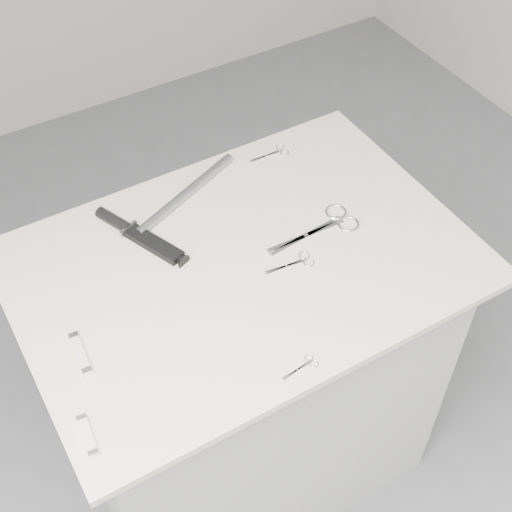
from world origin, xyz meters
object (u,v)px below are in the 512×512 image
pocket_knife_b (87,436)px  tiny_scissors (304,366)px  plinth (246,377)px  large_shears (329,224)px  embroidery_scissors_b (275,153)px  sheathed_knife (135,233)px  metal_rail (186,193)px  pocket_knife_a (80,353)px  embroidery_scissors_a (297,262)px

pocket_knife_b → tiny_scissors: bearing=-93.7°
plinth → large_shears: 0.52m
tiny_scissors → pocket_knife_b: size_ratio=0.92×
embroidery_scissors_b → sheathed_knife: 0.44m
large_shears → pocket_knife_b: pocket_knife_b is taller
plinth → metal_rail: size_ratio=2.69×
pocket_knife_a → metal_rail: size_ratio=0.32×
embroidery_scissors_a → embroidery_scissors_b: bearing=72.1°
plinth → pocket_knife_a: size_ratio=8.49×
pocket_knife_a → plinth: bearing=-77.5°
sheathed_knife → tiny_scissors: bearing=173.1°
metal_rail → large_shears: bearing=-46.6°
plinth → sheathed_knife: bearing=132.3°
embroidery_scissors_a → large_shears: bearing=31.8°
plinth → embroidery_scissors_b: bearing=47.9°
large_shears → embroidery_scissors_b: large_shears is taller
sheathed_knife → pocket_knife_a: size_ratio=2.30×
plinth → tiny_scissors: bearing=-97.0°
embroidery_scissors_b → metal_rail: (-0.27, -0.03, 0.01)m
embroidery_scissors_a → pocket_knife_a: pocket_knife_a is taller
plinth → sheathed_knife: 0.54m
pocket_knife_b → pocket_knife_a: bearing=-11.3°
pocket_knife_a → pocket_knife_b: pocket_knife_a is taller
embroidery_scissors_a → metal_rail: (-0.11, 0.32, 0.01)m
large_shears → embroidery_scissors_a: size_ratio=2.04×
plinth → pocket_knife_a: bearing=-172.0°
pocket_knife_b → metal_rail: 0.65m
large_shears → embroidery_scissors_b: (0.03, 0.29, -0.00)m
embroidery_scissors_b → plinth: bearing=-131.0°
embroidery_scissors_a → pocket_knife_a: 0.50m
large_shears → sheathed_knife: size_ratio=0.95×
embroidery_scissors_b → pocket_knife_b: (-0.71, -0.51, 0.00)m
pocket_knife_b → sheathed_knife: bearing=-27.9°
pocket_knife_a → metal_rail: 0.49m
embroidery_scissors_a → plinth: bearing=152.2°
large_shears → pocket_knife_b: (-0.68, -0.23, 0.00)m
embroidery_scissors_a → embroidery_scissors_b: same height
tiny_scissors → plinth: bearing=76.7°
plinth → pocket_knife_b: (-0.46, -0.23, 0.48)m
embroidery_scissors_b → sheathed_knife: bearing=-167.1°
plinth → embroidery_scissors_a: embroidery_scissors_a is taller
pocket_knife_b → metal_rail: bearing=-36.8°
pocket_knife_a → embroidery_scissors_b: bearing=-58.2°
plinth → embroidery_scissors_a: size_ratio=7.90×
pocket_knife_a → pocket_knife_b: bearing=167.5°
embroidery_scissors_a → sheathed_knife: (-0.27, 0.26, 0.01)m
large_shears → embroidery_scissors_b: 0.29m
embroidery_scissors_b → pocket_knife_a: size_ratio=1.00×
embroidery_scissors_a → embroidery_scissors_b: 0.38m
embroidery_scissors_a → tiny_scissors: same height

